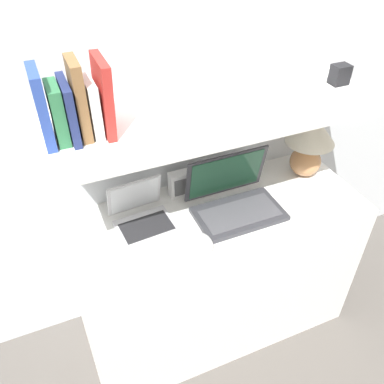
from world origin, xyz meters
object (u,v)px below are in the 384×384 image
book_white (93,107)px  table_lamp (310,139)px  shelf_gadget (340,75)px  router_box (184,183)px  book_green (57,113)px  book_navy (69,110)px  book_brown (79,99)px  laptop_small (142,217)px  laptop_large (235,200)px  computer_mouse (203,243)px  book_blue (41,108)px  book_red (103,96)px

book_white → table_lamp: bearing=1.9°
book_white → shelf_gadget: 1.00m
table_lamp → shelf_gadget: (0.06, -0.03, 0.31)m
shelf_gadget → router_box: bearing=170.1°
table_lamp → book_green: bearing=-178.3°
book_navy → book_brown: 0.05m
laptop_small → book_navy: size_ratio=1.27×
laptop_large → computer_mouse: (-0.21, -0.15, -0.03)m
table_lamp → book_blue: book_blue is taller
laptop_large → book_white: book_white is taller
laptop_large → router_box: (-0.16, 0.18, 0.01)m
book_green → book_white: (0.11, 0.00, -0.00)m
computer_mouse → book_green: (-0.41, 0.22, 0.53)m
router_box → book_white: bearing=-162.4°
book_brown → book_red: 0.08m
table_lamp → book_red: book_red is taller
shelf_gadget → table_lamp: bearing=150.8°
laptop_large → book_brown: book_brown is taller
laptop_small → book_navy: (-0.20, 0.01, 0.52)m
computer_mouse → book_navy: 0.69m
book_navy → book_brown: (0.04, 0.00, 0.03)m
computer_mouse → laptop_large: bearing=35.1°
table_lamp → shelf_gadget: shelf_gadget is taller
table_lamp → laptop_large: size_ratio=0.85×
book_red → computer_mouse: bearing=-40.3°
computer_mouse → shelf_gadget: (0.70, 0.22, 0.48)m
table_lamp → book_red: size_ratio=1.28×
book_brown → book_blue: bearing=180.0°
laptop_small → book_white: (-0.12, 0.01, 0.51)m
laptop_small → laptop_large: bearing=-9.2°
router_box → book_brown: bearing=-164.1°
table_lamp → book_white: (-0.94, -0.03, 0.36)m
laptop_large → book_navy: size_ratio=1.93×
laptop_large → book_white: 0.72m
book_green → shelf_gadget: (1.11, 0.00, -0.05)m
book_white → shelf_gadget: (1.00, 0.00, -0.05)m
computer_mouse → router_box: (0.05, 0.33, 0.04)m
computer_mouse → book_brown: (-0.34, 0.22, 0.57)m
router_box → computer_mouse: bearing=-99.1°
laptop_large → laptop_small: laptop_large is taller
book_navy → book_green: bearing=180.0°
laptop_large → laptop_small: 0.40m
book_red → shelf_gadget: book_red is taller
laptop_large → book_blue: size_ratio=1.53×
router_box → book_red: size_ratio=0.53×
book_blue → book_brown: book_brown is taller
book_blue → book_white: book_blue is taller
book_blue → shelf_gadget: size_ratio=3.01×
router_box → book_navy: bearing=-165.4°
book_brown → book_red: book_brown is taller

